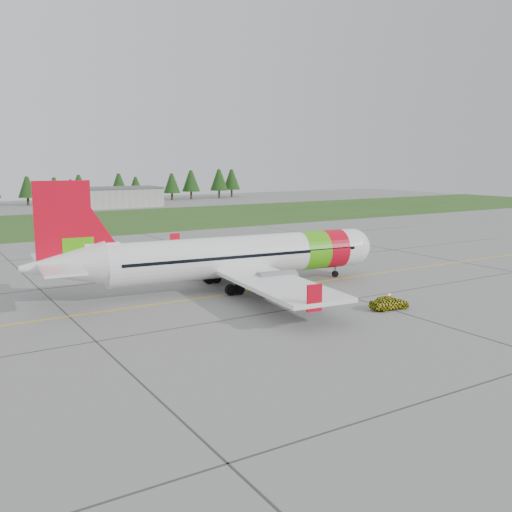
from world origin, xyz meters
TOP-DOWN VIEW (x-y plane):
  - ground at (0.00, 0.00)m, footprint 320.00×320.00m
  - aircraft at (2.32, 10.29)m, footprint 37.48×34.69m
  - follow_me_car at (9.92, -4.56)m, footprint 1.42×1.61m
  - grass_strip at (0.00, 82.00)m, footprint 320.00×50.00m
  - taxi_guideline at (0.00, 8.00)m, footprint 120.00×0.25m
  - hangar_east at (25.00, 118.00)m, footprint 24.00×12.00m
  - treeline at (0.00, 138.00)m, footprint 160.00×8.00m

SIDE VIEW (x-z plane):
  - ground at x=0.00m, z-range 0.00..0.00m
  - taxi_guideline at x=0.00m, z-range 0.00..0.02m
  - grass_strip at x=0.00m, z-range 0.00..0.03m
  - follow_me_car at x=9.92m, z-range 0.00..3.67m
  - hangar_east at x=25.00m, z-range 0.00..5.20m
  - aircraft at x=2.32m, z-range -2.40..8.95m
  - treeline at x=0.00m, z-range 0.00..10.00m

